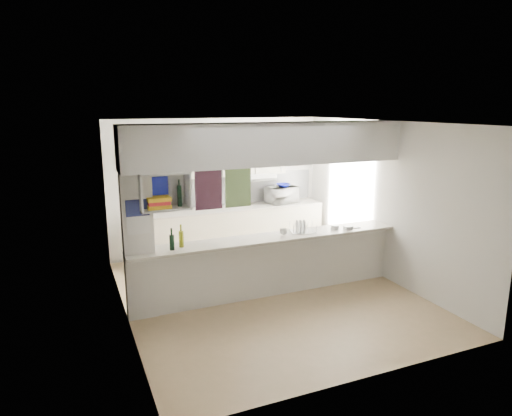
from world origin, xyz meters
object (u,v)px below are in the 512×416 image
dish_rack (303,227)px  wine_bottles (177,240)px  bowl (283,185)px  microwave (282,195)px

dish_rack → wine_bottles: size_ratio=1.35×
bowl → dish_rack: 2.17m
microwave → bowl: size_ratio=2.25×
microwave → dish_rack: size_ratio=1.36×
wine_bottles → dish_rack: bearing=1.7°
bowl → wine_bottles: (-2.65, -2.10, -0.24)m
dish_rack → wine_bottles: bearing=-163.5°
microwave → dish_rack: (-0.65, -2.08, -0.08)m
microwave → bowl: 0.20m
dish_rack → wine_bottles: 1.99m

